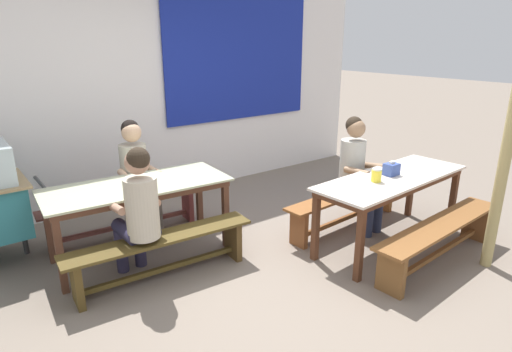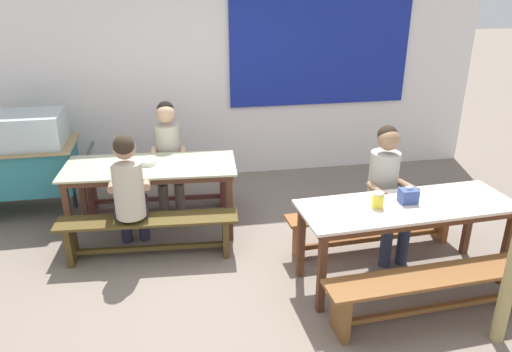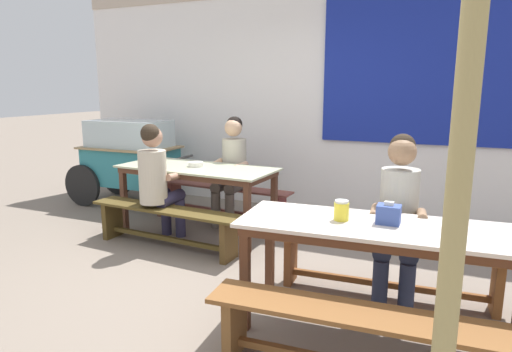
{
  "view_description": "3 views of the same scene",
  "coord_description": "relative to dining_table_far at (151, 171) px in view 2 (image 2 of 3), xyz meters",
  "views": [
    {
      "loc": [
        -2.32,
        -2.82,
        2.11
      ],
      "look_at": [
        0.04,
        0.32,
        0.84
      ],
      "focal_mm": 30.08,
      "sensor_mm": 36.0,
      "label": 1
    },
    {
      "loc": [
        -0.62,
        -3.76,
        2.56
      ],
      "look_at": [
        0.14,
        0.5,
        0.76
      ],
      "focal_mm": 33.92,
      "sensor_mm": 36.0,
      "label": 2
    },
    {
      "loc": [
        1.64,
        -3.16,
        1.63
      ],
      "look_at": [
        0.11,
        0.37,
        0.85
      ],
      "focal_mm": 31.29,
      "sensor_mm": 36.0,
      "label": 3
    }
  ],
  "objects": [
    {
      "name": "bench_far_front",
      "position": [
        -0.04,
        -0.56,
        -0.39
      ],
      "size": [
        1.73,
        0.41,
        0.42
      ],
      "color": "#4E3E1A",
      "rests_on": "ground_plane"
    },
    {
      "name": "dining_table_far",
      "position": [
        0.0,
        0.0,
        0.0
      ],
      "size": [
        1.8,
        0.86,
        0.76
      ],
      "color": "#B5BA96",
      "rests_on": "ground_plane"
    },
    {
      "name": "dining_table_near",
      "position": [
        2.19,
        -1.34,
        -0.0
      ],
      "size": [
        1.91,
        0.75,
        0.76
      ],
      "color": "silver",
      "rests_on": "ground_plane"
    },
    {
      "name": "bench_near_back",
      "position": [
        2.16,
        -0.78,
        -0.39
      ],
      "size": [
        1.8,
        0.36,
        0.42
      ],
      "color": "brown",
      "rests_on": "ground_plane"
    },
    {
      "name": "person_right_near_table",
      "position": [
        2.23,
        -0.84,
        0.04
      ],
      "size": [
        0.42,
        0.53,
        1.29
      ],
      "color": "#2A314B",
      "rests_on": "ground_plane"
    },
    {
      "name": "ground_plane",
      "position": [
        0.88,
        -1.02,
        -0.68
      ],
      "size": [
        40.0,
        40.0,
        0.0
      ],
      "primitive_type": "plane",
      "color": "slate"
    },
    {
      "name": "tissue_box",
      "position": [
        2.21,
        -1.3,
        0.14
      ],
      "size": [
        0.15,
        0.12,
        0.15
      ],
      "color": "#39509B",
      "rests_on": "dining_table_near"
    },
    {
      "name": "person_center_facing",
      "position": [
        0.19,
        0.49,
        0.04
      ],
      "size": [
        0.4,
        0.52,
        1.28
      ],
      "color": "#645950",
      "rests_on": "ground_plane"
    },
    {
      "name": "food_cart",
      "position": [
        -1.52,
        0.72,
        0.01
      ],
      "size": [
        1.65,
        0.78,
        1.17
      ],
      "color": "teal",
      "rests_on": "ground_plane"
    },
    {
      "name": "person_left_back_turned",
      "position": [
        -0.19,
        -0.48,
        0.03
      ],
      "size": [
        0.4,
        0.55,
        1.26
      ],
      "color": "#2F2C48",
      "rests_on": "ground_plane"
    },
    {
      "name": "backdrop_wall",
      "position": [
        0.95,
        1.52,
        0.88
      ],
      "size": [
        7.11,
        0.23,
        2.98
      ],
      "color": "white",
      "rests_on": "ground_plane"
    },
    {
      "name": "soup_bowl",
      "position": [
        -0.02,
        0.01,
        0.1
      ],
      "size": [
        0.17,
        0.17,
        0.05
      ],
      "primitive_type": "cylinder",
      "color": "silver",
      "rests_on": "dining_table_far"
    },
    {
      "name": "condiment_jar",
      "position": [
        1.91,
        -1.35,
        0.14
      ],
      "size": [
        0.1,
        0.1,
        0.13
      ],
      "color": "yellow",
      "rests_on": "dining_table_near"
    },
    {
      "name": "bench_far_back",
      "position": [
        0.04,
        0.56,
        -0.41
      ],
      "size": [
        1.78,
        0.37,
        0.42
      ],
      "color": "brown",
      "rests_on": "ground_plane"
    },
    {
      "name": "bench_near_front",
      "position": [
        2.23,
        -1.91,
        -0.39
      ],
      "size": [
        1.88,
        0.41,
        0.42
      ],
      "color": "brown",
      "rests_on": "ground_plane"
    }
  ]
}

